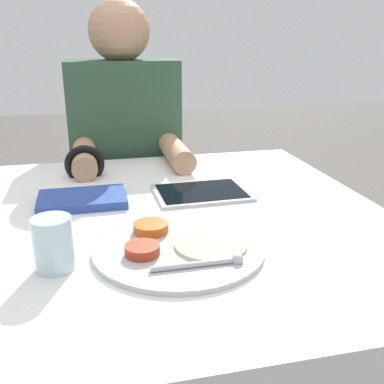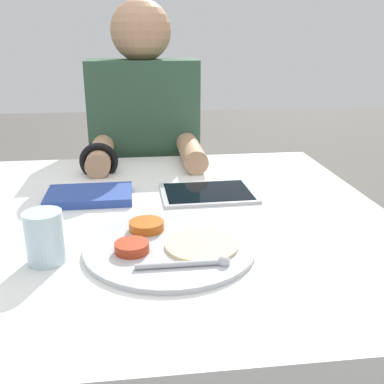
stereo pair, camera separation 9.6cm
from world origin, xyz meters
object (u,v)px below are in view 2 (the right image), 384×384
red_notebook (90,196)px  person_diner (146,189)px  thali_tray (170,245)px  tablet_device (208,193)px  drinking_glass (45,237)px

red_notebook → person_diner: size_ratio=0.17×
thali_tray → red_notebook: thali_tray is taller
tablet_device → drinking_glass: drinking_glass is taller
person_diner → drinking_glass: bearing=-103.1°
red_notebook → drinking_glass: drinking_glass is taller
person_diner → tablet_device: bearing=-74.2°
tablet_device → person_diner: 0.55m
thali_tray → tablet_device: size_ratio=1.35×
drinking_glass → person_diner: bearing=76.9°
tablet_device → person_diner: bearing=105.8°
red_notebook → drinking_glass: bearing=-98.3°
thali_tray → person_diner: bearing=92.0°
red_notebook → person_diner: (0.15, 0.51, -0.16)m
tablet_device → person_diner: (-0.14, 0.51, -0.16)m
thali_tray → tablet_device: 0.31m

